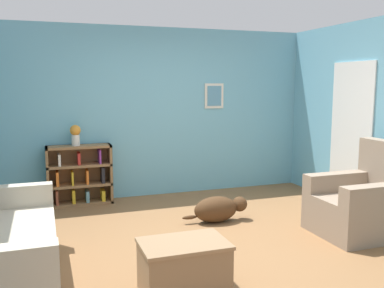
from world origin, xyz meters
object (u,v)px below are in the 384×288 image
Objects in this scene: bookshelf at (80,176)px; coffee_table at (184,266)px; dog at (218,209)px; recliner_chair at (364,203)px; vase at (75,134)px.

bookshelf reaches higher than coffee_table.
coffee_table is at bearing -79.11° from bookshelf.
recliner_chair is at bearing -32.94° from dog.
bookshelf reaches higher than dog.
recliner_chair reaches higher than bookshelf.
coffee_table is at bearing -78.31° from vase.
bookshelf is 2.15m from dog.
dog is at bearing 58.60° from coffee_table.
bookshelf is at bearing 141.97° from recliner_chair.
vase is at bearing 138.97° from dog.
recliner_chair is 3.93m from vase.
dog is (1.59, -1.44, -0.25)m from bookshelf.
recliner_chair is (3.04, -2.38, -0.05)m from bookshelf.
vase is (-3.08, 2.36, 0.67)m from recliner_chair.
coffee_table is 0.84× the size of dog.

